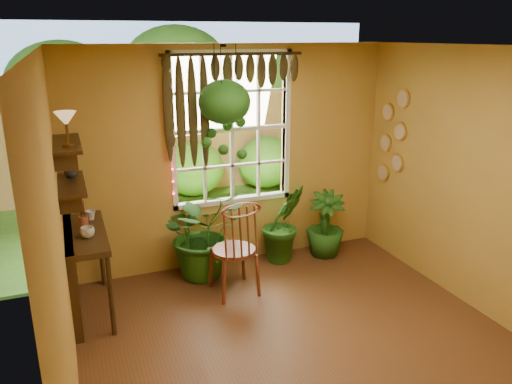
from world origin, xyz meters
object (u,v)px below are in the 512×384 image
counter_ledge (77,264)px  windsor_chair (235,262)px  potted_plant_mid (284,223)px  hanging_basket (225,110)px  potted_plant_left (203,232)px

counter_ledge → windsor_chair: size_ratio=0.93×
counter_ledge → potted_plant_mid: 2.53m
windsor_chair → hanging_basket: hanging_basket is taller
counter_ledge → hanging_basket: size_ratio=0.94×
counter_ledge → potted_plant_mid: bearing=9.2°
potted_plant_mid → hanging_basket: size_ratio=0.79×
windsor_chair → hanging_basket: bearing=77.3°
counter_ledge → potted_plant_left: (1.43, 0.37, 0.00)m
counter_ledge → windsor_chair: windsor_chair is taller
windsor_chair → potted_plant_mid: 1.05m
potted_plant_mid → hanging_basket: (-0.77, -0.05, 1.48)m
counter_ledge → hanging_basket: bearing=11.6°
windsor_chair → counter_ledge: bearing=169.4°
potted_plant_left → potted_plant_mid: potted_plant_left is taller
windsor_chair → potted_plant_left: windsor_chair is taller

